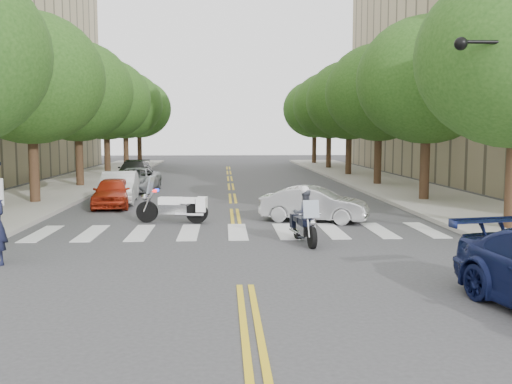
{
  "coord_description": "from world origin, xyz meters",
  "views": [
    {
      "loc": [
        -0.44,
        -11.66,
        3.19
      ],
      "look_at": [
        0.6,
        6.44,
        1.3
      ],
      "focal_mm": 40.0,
      "sensor_mm": 36.0,
      "label": 1
    }
  ],
  "objects": [
    {
      "name": "tree_r_1",
      "position": [
        8.8,
        14.0,
        5.55
      ],
      "size": [
        6.4,
        6.4,
        8.45
      ],
      "color": "#382316",
      "rests_on": "ground"
    },
    {
      "name": "tree_l_4",
      "position": [
        -8.8,
        38.0,
        5.55
      ],
      "size": [
        6.4,
        6.4,
        8.45
      ],
      "color": "#382316",
      "rests_on": "ground"
    },
    {
      "name": "parked_car_b",
      "position": [
        -5.2,
        14.5,
        0.71
      ],
      "size": [
        1.84,
        4.43,
        1.43
      ],
      "primitive_type": "imported",
      "rotation": [
        0.0,
        0.0,
        0.08
      ],
      "color": "silver",
      "rests_on": "ground"
    },
    {
      "name": "convertible",
      "position": [
        2.81,
        8.5,
        0.63
      ],
      "size": [
        4.05,
        2.58,
        1.26
      ],
      "primitive_type": "imported",
      "rotation": [
        0.0,
        0.0,
        1.22
      ],
      "color": "#B2B3B5",
      "rests_on": "ground"
    },
    {
      "name": "tree_l_3",
      "position": [
        -8.8,
        30.0,
        5.55
      ],
      "size": [
        6.4,
        6.4,
        8.45
      ],
      "color": "#382316",
      "rests_on": "ground"
    },
    {
      "name": "ground",
      "position": [
        0.0,
        0.0,
        0.0
      ],
      "size": [
        140.0,
        140.0,
        0.0
      ],
      "primitive_type": "plane",
      "color": "#38383A",
      "rests_on": "ground"
    },
    {
      "name": "parked_car_d",
      "position": [
        -6.3,
        26.0,
        0.69
      ],
      "size": [
        2.09,
        4.83,
        1.39
      ],
      "primitive_type": "imported",
      "rotation": [
        0.0,
        0.0,
        0.03
      ],
      "color": "black",
      "rests_on": "ground"
    },
    {
      "name": "motorcycle_parked",
      "position": [
        -2.05,
        8.47,
        0.58
      ],
      "size": [
        2.57,
        0.84,
        1.66
      ],
      "rotation": [
        0.0,
        0.0,
        1.42
      ],
      "color": "black",
      "rests_on": "ground"
    },
    {
      "name": "parked_car_c",
      "position": [
        -5.21,
        19.5,
        0.64
      ],
      "size": [
        2.46,
        4.77,
        1.29
      ],
      "primitive_type": "imported",
      "rotation": [
        0.0,
        0.0,
        -0.07
      ],
      "color": "gray",
      "rests_on": "ground"
    },
    {
      "name": "tree_r_3",
      "position": [
        8.8,
        30.0,
        5.55
      ],
      "size": [
        6.4,
        6.4,
        8.45
      ],
      "color": "#382316",
      "rests_on": "ground"
    },
    {
      "name": "sidewalk_left",
      "position": [
        -9.5,
        22.0,
        0.07
      ],
      "size": [
        5.0,
        60.0,
        0.15
      ],
      "primitive_type": "cube",
      "color": "#9E9991",
      "rests_on": "ground"
    },
    {
      "name": "tree_r_2",
      "position": [
        8.8,
        22.0,
        5.55
      ],
      "size": [
        6.4,
        6.4,
        8.45
      ],
      "color": "#382316",
      "rests_on": "ground"
    },
    {
      "name": "parked_car_e",
      "position": [
        -6.3,
        29.5,
        0.58
      ],
      "size": [
        1.62,
        3.51,
        1.16
      ],
      "primitive_type": "imported",
      "rotation": [
        0.0,
        0.0,
        0.07
      ],
      "color": "gray",
      "rests_on": "ground"
    },
    {
      "name": "motorcycle_police",
      "position": [
        1.89,
        4.55,
        0.75
      ],
      "size": [
        0.76,
        2.06,
        1.67
      ],
      "rotation": [
        0.0,
        0.0,
        3.28
      ],
      "color": "black",
      "rests_on": "ground"
    },
    {
      "name": "tree_r_5",
      "position": [
        8.8,
        46.0,
        5.55
      ],
      "size": [
        6.4,
        6.4,
        8.45
      ],
      "color": "#382316",
      "rests_on": "ground"
    },
    {
      "name": "sidewalk_right",
      "position": [
        9.5,
        22.0,
        0.07
      ],
      "size": [
        5.0,
        60.0,
        0.15
      ],
      "primitive_type": "cube",
      "color": "#9E9991",
      "rests_on": "ground"
    },
    {
      "name": "tree_r_4",
      "position": [
        8.8,
        38.0,
        5.55
      ],
      "size": [
        6.4,
        6.4,
        8.45
      ],
      "color": "#382316",
      "rests_on": "ground"
    },
    {
      "name": "tree_l_1",
      "position": [
        -8.8,
        14.0,
        5.55
      ],
      "size": [
        6.4,
        6.4,
        8.45
      ],
      "color": "#382316",
      "rests_on": "ground"
    },
    {
      "name": "tree_l_5",
      "position": [
        -8.8,
        46.0,
        5.55
      ],
      "size": [
        6.4,
        6.4,
        8.45
      ],
      "color": "#382316",
      "rests_on": "ground"
    },
    {
      "name": "parked_car_a",
      "position": [
        -5.2,
        13.0,
        0.64
      ],
      "size": [
        1.79,
        3.88,
        1.29
      ],
      "primitive_type": "imported",
      "rotation": [
        0.0,
        0.0,
        0.07
      ],
      "color": "#A82711",
      "rests_on": "ground"
    },
    {
      "name": "tree_l_2",
      "position": [
        -8.8,
        22.0,
        5.55
      ],
      "size": [
        6.4,
        6.4,
        8.45
      ],
      "color": "#382316",
      "rests_on": "ground"
    }
  ]
}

